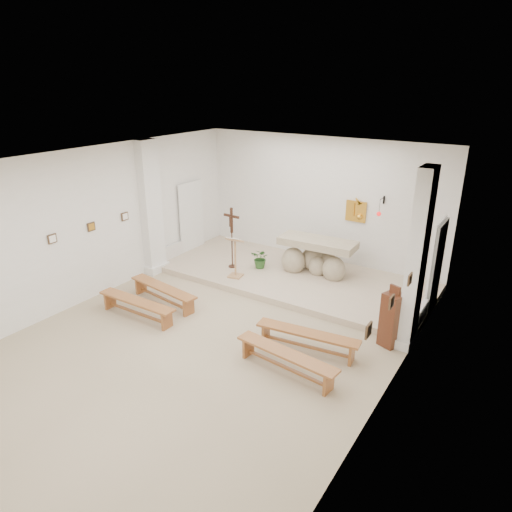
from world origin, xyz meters
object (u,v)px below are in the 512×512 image
Objects in this scene: altar at (316,259)px; bench_right_second at (286,357)px; bench_left_second at (137,304)px; bench_right_front at (307,337)px; crucifix_stand at (232,233)px; lectern at (235,257)px; donation_pedestal at (392,319)px; bench_left_front at (163,291)px.

altar is 0.99× the size of bench_right_second.
bench_right_front is at bearing 12.00° from bench_left_second.
bench_right_second is at bearing -38.72° from crucifix_stand.
crucifix_stand reaches higher than bench_left_second.
altar is 1.00× the size of bench_left_second.
bench_left_second is (-0.71, -2.69, -0.37)m from lectern.
donation_pedestal is 0.63× the size of bench_right_second.
donation_pedestal is at bearing 33.84° from bench_right_front.
bench_right_second is at bearing -102.86° from donation_pedestal.
lectern reaches higher than bench_left_second.
lectern reaches higher than bench_left_front.
crucifix_stand reaches higher than bench_right_second.
crucifix_stand is 2.51m from bench_left_front.
crucifix_stand is 0.81× the size of bench_right_second.
bench_right_second is (3.00, -2.69, -0.37)m from lectern.
bench_left_second is at bearing -138.61° from donation_pedestal.
bench_left_front and bench_right_front have the same top height.
bench_left_front is 1.00× the size of bench_right_front.
altar is 1.57× the size of donation_pedestal.
lectern is 3.55m from bench_right_front.
bench_right_front is 1.01× the size of bench_left_second.
lectern is 4.32m from donation_pedestal.
donation_pedestal is 0.64× the size of bench_left_second.
lectern is 2.81m from bench_left_second.
donation_pedestal is at bearing 20.00° from bench_left_front.
bench_left_second is at bearing -82.31° from bench_left_front.
bench_right_second is at bearing -73.59° from altar.
lectern is 0.67× the size of crucifix_stand.
bench_right_front is at bearing 7.69° from bench_left_front.
altar is at bearing 115.24° from bench_right_second.
bench_right_front is 0.82m from bench_right_second.
crucifix_stand is at bearing 143.41° from bench_right_second.
lectern is 0.54× the size of bench_right_front.
bench_left_front is at bearing 89.57° from bench_left_second.
bench_right_front and bench_left_second have the same top height.
bench_left_front is (-0.71, -1.87, -0.37)m from lectern.
bench_left_second is (-0.26, -3.18, -0.78)m from crucifix_stand.
bench_right_front is (1.40, -3.22, -0.22)m from altar.
bench_right_front is at bearing 96.14° from bench_right_second.
donation_pedestal is 0.63× the size of bench_left_front.
bench_left_front is at bearing -128.36° from altar.
bench_left_second is (-3.71, -0.82, 0.00)m from bench_right_front.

